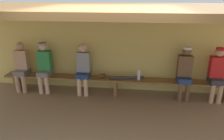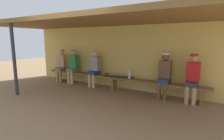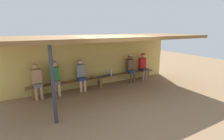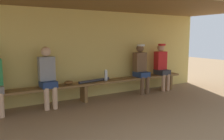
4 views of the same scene
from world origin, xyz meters
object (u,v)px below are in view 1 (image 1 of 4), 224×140
Objects in this scene: player_rightmost at (44,65)px; player_near_post at (185,71)px; water_bottle_blue at (139,75)px; player_in_red at (83,67)px; bench at (116,81)px; baseball_bat at (127,78)px; baseball_glove_dark_brown at (102,76)px; player_shirtless_tan at (22,65)px; player_with_sunglasses at (217,72)px.

player_near_post is (3.62, 0.00, 0.00)m from player_rightmost.
player_in_red is at bearing 178.97° from water_bottle_blue.
baseball_bat is at bearing -0.00° from bench.
player_rightmost is 1.56m from baseball_glove_dark_brown.
water_bottle_blue is at bearing 142.75° from baseball_glove_dark_brown.
player_rightmost reaches higher than baseball_bat.
player_shirtless_tan is 2.20m from baseball_glove_dark_brown.
player_near_post is 4.85× the size of water_bottle_blue.
bench is 4.49× the size of player_in_red.
baseball_glove_dark_brown is at bearing 0.71° from player_shirtless_tan.
player_with_sunglasses is 2.20m from baseball_bat.
player_with_sunglasses reaches higher than water_bottle_blue.
player_with_sunglasses is at bearing -9.40° from baseball_bat.
player_rightmost is (-1.91, 0.00, 0.36)m from bench.
player_rightmost is at bearing 0.04° from player_shirtless_tan.
player_near_post is 1.13m from water_bottle_blue.
player_with_sunglasses is (2.48, 0.00, 0.36)m from bench.
player_rightmost is 1.00× the size of player_near_post.
baseball_bat is at bearing -0.09° from player_rightmost.
bench is at bearing 177.79° from water_bottle_blue.
baseball_bat is (0.29, -0.00, 0.11)m from bench.
bench is 1.94m from player_rightmost.
baseball_bat is at bearing -179.91° from player_with_sunglasses.
bench is at bearing 170.51° from baseball_bat.
baseball_glove_dark_brown is (-0.96, 0.05, -0.09)m from water_bottle_blue.
player_rightmost reaches higher than player_in_red.
player_in_red is 0.99× the size of player_near_post.
player_rightmost is (0.65, 0.00, 0.02)m from player_shirtless_tan.
bench is 4.46× the size of player_rightmost.
player_with_sunglasses reaches higher than player_shirtless_tan.
bench is 0.31m from baseball_bat.
player_near_post is at bearing 0.12° from bench.
player_with_sunglasses is 1.01× the size of player_shirtless_tan.
bench is 0.92m from player_in_red.
bench is at bearing -0.11° from player_rightmost.
baseball_glove_dark_brown is (-0.36, 0.03, 0.12)m from bench.
player_with_sunglasses is at bearing 0.01° from player_in_red.
player_shirtless_tan is 0.99× the size of player_near_post.
baseball_glove_dark_brown is (1.55, 0.03, -0.24)m from player_rightmost.
baseball_bat is at bearing 143.27° from baseball_glove_dark_brown.
player_shirtless_tan is 5.56× the size of baseball_glove_dark_brown.
player_in_red is at bearing 0.00° from player_shirtless_tan.
player_near_post is at bearing 180.00° from player_with_sunglasses.
player_shirtless_tan reaches higher than water_bottle_blue.
player_near_post is 2.09m from baseball_glove_dark_brown.
player_shirtless_tan is at bearing 179.53° from water_bottle_blue.
player_near_post reaches higher than water_bottle_blue.
player_near_post reaches higher than bench.
water_bottle_blue is 0.32m from baseball_bat.
player_near_post reaches higher than baseball_glove_dark_brown.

